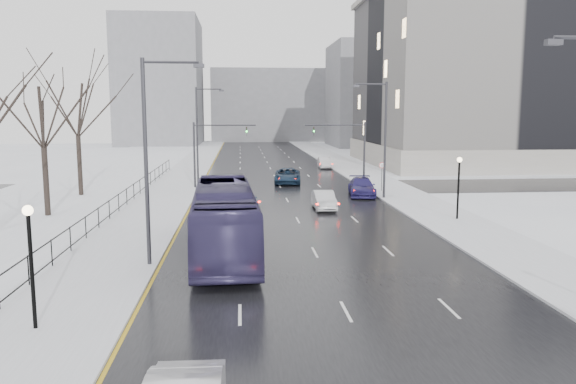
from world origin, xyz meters
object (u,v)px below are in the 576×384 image
object	(u,v)px
sedan_right_far	(362,187)
bus	(224,220)
streetlight_l_far	(199,130)
streetlight_l_near	(151,152)
mast_signal_right	(354,146)
tree_park_e	(81,196)
sedan_right_near	(324,200)
lamppost_l	(30,249)
sedan_center_near	(246,199)
tree_park_d	(48,217)
lamppost_r_mid	(459,179)
streetlight_r_mid	(383,134)
mast_signal_left	(205,147)
no_uturn_sign	(382,168)
sedan_right_cross	(288,176)
sedan_right_distant	(325,163)

from	to	relation	value
sedan_right_far	bus	bearing A→B (deg)	-112.95
streetlight_l_far	sedan_right_far	size ratio (longest dim) A/B	1.82
streetlight_l_near	mast_signal_right	distance (m)	32.03
tree_park_e	streetlight_l_far	world-z (taller)	streetlight_l_far
tree_park_e	sedan_right_near	size ratio (longest dim) A/B	3.09
lamppost_l	sedan_center_near	world-z (taller)	lamppost_l
streetlight_l_far	tree_park_d	bearing A→B (deg)	-118.15
mast_signal_right	sedan_center_near	size ratio (longest dim) A/B	1.64
lamppost_r_mid	bus	size ratio (longest dim) A/B	0.32
streetlight_l_far	streetlight_r_mid	bearing A→B (deg)	-36.30
streetlight_l_near	lamppost_r_mid	bearing A→B (deg)	27.55
tree_park_e	lamppost_r_mid	size ratio (longest dim) A/B	3.15
mast_signal_left	no_uturn_sign	distance (m)	17.10
streetlight_l_far	sedan_right_near	distance (m)	20.46
streetlight_r_mid	no_uturn_sign	bearing A→B (deg)	75.52
streetlight_r_mid	bus	xyz separation A→B (m)	(-12.97, -17.96, -3.72)
streetlight_l_far	sedan_right_cross	distance (m)	10.34
no_uturn_sign	lamppost_l	bearing A→B (deg)	-122.26
bus	sedan_right_cross	bearing A→B (deg)	76.44
streetlight_l_far	sedan_right_cross	world-z (taller)	streetlight_l_far
bus	lamppost_l	bearing A→B (deg)	-124.02
mast_signal_left	lamppost_r_mid	bearing A→B (deg)	-44.48
lamppost_l	sedan_center_near	xyz separation A→B (m)	(7.50, 24.39, -2.23)
mast_signal_left	sedan_right_cross	world-z (taller)	mast_signal_left
streetlight_r_mid	sedan_right_far	distance (m)	5.29
sedan_right_cross	streetlight_l_far	bearing A→B (deg)	179.23
streetlight_l_near	bus	world-z (taller)	streetlight_l_near
streetlight_l_far	sedan_right_near	bearing A→B (deg)	-57.75
streetlight_l_far	sedan_right_cross	size ratio (longest dim) A/B	1.74
streetlight_l_near	streetlight_l_far	world-z (taller)	same
bus	sedan_center_near	world-z (taller)	bus
sedan_right_distant	lamppost_l	bearing A→B (deg)	-106.01
streetlight_l_far	mast_signal_left	xyz separation A→B (m)	(0.84, -4.00, -1.51)
tree_park_e	bus	bearing A→B (deg)	-58.60
streetlight_l_near	sedan_right_distant	xyz separation A→B (m)	(15.37, 46.56, -4.85)
lamppost_r_mid	mast_signal_right	size ratio (longest dim) A/B	0.66
lamppost_r_mid	no_uturn_sign	bearing A→B (deg)	97.33
sedan_right_far	sedan_right_distant	distance (m)	24.69
sedan_center_near	sedan_right_cross	distance (m)	15.33
mast_signal_left	bus	world-z (taller)	mast_signal_left
mast_signal_right	bus	xyz separation A→B (m)	(-12.13, -25.95, -2.21)
sedan_right_distant	tree_park_e	bearing A→B (deg)	-135.95
streetlight_l_near	lamppost_l	bearing A→B (deg)	-109.50
streetlight_l_near	sedan_right_far	bearing A→B (deg)	55.51
mast_signal_left	sedan_right_far	xyz separation A→B (m)	(14.18, -6.13, -3.27)
tree_park_e	no_uturn_sign	xyz separation A→B (m)	(27.40, 0.00, 2.30)
streetlight_l_near	sedan_right_cross	bearing A→B (deg)	73.62
tree_park_e	sedan_center_near	bearing A→B (deg)	-27.37
streetlight_l_near	lamppost_r_mid	xyz separation A→B (m)	(19.17, 10.00, -2.67)
tree_park_d	sedan_right_cross	world-z (taller)	tree_park_d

